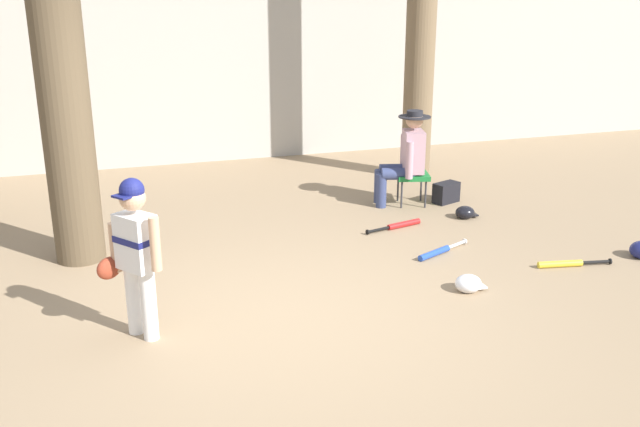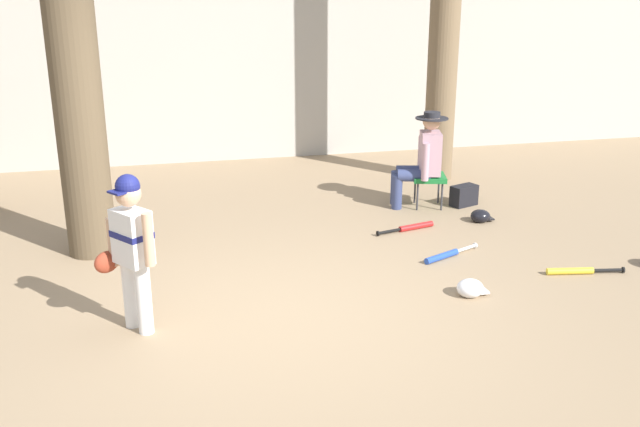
{
  "view_description": "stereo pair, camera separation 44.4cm",
  "coord_description": "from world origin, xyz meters",
  "px_view_note": "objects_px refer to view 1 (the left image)",
  "views": [
    {
      "loc": [
        -1.36,
        -5.18,
        2.68
      ],
      "look_at": [
        0.45,
        0.43,
        0.75
      ],
      "focal_mm": 39.53,
      "sensor_mm": 36.0,
      "label": 1
    },
    {
      "loc": [
        -0.94,
        -5.3,
        2.68
      ],
      "look_at": [
        0.45,
        0.43,
        0.75
      ],
      "focal_mm": 39.53,
      "sensor_mm": 36.0,
      "label": 2
    }
  ],
  "objects_px": {
    "young_ballplayer": "(135,249)",
    "batting_helmet_white": "(468,284)",
    "handbag_beside_stool": "(446,193)",
    "seated_spectator": "(405,155)",
    "bat_red_barrel": "(400,225)",
    "bat_yellow_trainer": "(566,264)",
    "batting_helmet_black": "(465,213)",
    "bat_blue_youth": "(438,252)",
    "tree_near_player": "(57,43)",
    "folding_stool": "(412,177)"
  },
  "relations": [
    {
      "from": "young_ballplayer",
      "to": "batting_helmet_white",
      "type": "relative_size",
      "value": 4.49
    },
    {
      "from": "batting_helmet_white",
      "to": "handbag_beside_stool",
      "type": "bearing_deg",
      "value": 66.64
    },
    {
      "from": "seated_spectator",
      "to": "bat_red_barrel",
      "type": "xyz_separation_m",
      "value": [
        -0.42,
        -0.82,
        -0.61
      ]
    },
    {
      "from": "handbag_beside_stool",
      "to": "bat_yellow_trainer",
      "type": "height_order",
      "value": "handbag_beside_stool"
    },
    {
      "from": "handbag_beside_stool",
      "to": "batting_helmet_black",
      "type": "distance_m",
      "value": 0.65
    },
    {
      "from": "seated_spectator",
      "to": "bat_blue_youth",
      "type": "xyz_separation_m",
      "value": [
        -0.39,
        -1.72,
        -0.61
      ]
    },
    {
      "from": "bat_yellow_trainer",
      "to": "batting_helmet_black",
      "type": "distance_m",
      "value": 1.68
    },
    {
      "from": "young_ballplayer",
      "to": "bat_red_barrel",
      "type": "distance_m",
      "value": 3.58
    },
    {
      "from": "tree_near_player",
      "to": "bat_yellow_trainer",
      "type": "relative_size",
      "value": 6.67
    },
    {
      "from": "young_ballplayer",
      "to": "folding_stool",
      "type": "relative_size",
      "value": 2.66
    },
    {
      "from": "folding_stool",
      "to": "bat_blue_youth",
      "type": "xyz_separation_m",
      "value": [
        -0.48,
        -1.69,
        -0.33
      ]
    },
    {
      "from": "tree_near_player",
      "to": "batting_helmet_black",
      "type": "distance_m",
      "value": 4.85
    },
    {
      "from": "young_ballplayer",
      "to": "batting_helmet_black",
      "type": "xyz_separation_m",
      "value": [
        3.92,
        1.84,
        -0.68
      ]
    },
    {
      "from": "batting_helmet_black",
      "to": "bat_blue_youth",
      "type": "bearing_deg",
      "value": -131.24
    },
    {
      "from": "young_ballplayer",
      "to": "bat_red_barrel",
      "type": "bearing_deg",
      "value": 30.06
    },
    {
      "from": "batting_helmet_black",
      "to": "seated_spectator",
      "type": "bearing_deg",
      "value": 123.07
    },
    {
      "from": "young_ballplayer",
      "to": "batting_helmet_black",
      "type": "bearing_deg",
      "value": 25.13
    },
    {
      "from": "bat_blue_youth",
      "to": "bat_yellow_trainer",
      "type": "xyz_separation_m",
      "value": [
        1.06,
        -0.68,
        0.0
      ]
    },
    {
      "from": "bat_blue_youth",
      "to": "bat_red_barrel",
      "type": "xyz_separation_m",
      "value": [
        -0.03,
        0.9,
        0.0
      ]
    },
    {
      "from": "folding_stool",
      "to": "batting_helmet_white",
      "type": "relative_size",
      "value": 1.69
    },
    {
      "from": "batting_helmet_white",
      "to": "folding_stool",
      "type": "bearing_deg",
      "value": 76.29
    },
    {
      "from": "young_ballplayer",
      "to": "bat_blue_youth",
      "type": "height_order",
      "value": "young_ballplayer"
    },
    {
      "from": "young_ballplayer",
      "to": "bat_blue_youth",
      "type": "xyz_separation_m",
      "value": [
        3.06,
        0.86,
        -0.71
      ]
    },
    {
      "from": "handbag_beside_stool",
      "to": "bat_yellow_trainer",
      "type": "relative_size",
      "value": 0.45
    },
    {
      "from": "tree_near_player",
      "to": "batting_helmet_black",
      "type": "height_order",
      "value": "tree_near_player"
    },
    {
      "from": "bat_red_barrel",
      "to": "batting_helmet_white",
      "type": "relative_size",
      "value": 2.54
    },
    {
      "from": "handbag_beside_stool",
      "to": "bat_yellow_trainer",
      "type": "bearing_deg",
      "value": -87.02
    },
    {
      "from": "tree_near_player",
      "to": "bat_blue_youth",
      "type": "distance_m",
      "value": 4.24
    },
    {
      "from": "seated_spectator",
      "to": "bat_yellow_trainer",
      "type": "relative_size",
      "value": 1.57
    },
    {
      "from": "young_ballplayer",
      "to": "batting_helmet_white",
      "type": "bearing_deg",
      "value": -0.86
    },
    {
      "from": "folding_stool",
      "to": "batting_helmet_white",
      "type": "distance_m",
      "value": 2.68
    },
    {
      "from": "tree_near_player",
      "to": "young_ballplayer",
      "type": "relative_size",
      "value": 3.9
    },
    {
      "from": "batting_helmet_black",
      "to": "tree_near_player",
      "type": "bearing_deg",
      "value": 179.35
    },
    {
      "from": "seated_spectator",
      "to": "batting_helmet_white",
      "type": "relative_size",
      "value": 4.13
    },
    {
      "from": "folding_stool",
      "to": "handbag_beside_stool",
      "type": "xyz_separation_m",
      "value": [
        0.46,
        -0.06,
        -0.23
      ]
    },
    {
      "from": "handbag_beside_stool",
      "to": "bat_red_barrel",
      "type": "relative_size",
      "value": 0.46
    },
    {
      "from": "bat_blue_youth",
      "to": "bat_red_barrel",
      "type": "relative_size",
      "value": 0.96
    },
    {
      "from": "folding_stool",
      "to": "tree_near_player",
      "type": "bearing_deg",
      "value": -170.69
    },
    {
      "from": "bat_red_barrel",
      "to": "bat_yellow_trainer",
      "type": "bearing_deg",
      "value": -55.46
    },
    {
      "from": "bat_yellow_trainer",
      "to": "bat_red_barrel",
      "type": "distance_m",
      "value": 1.92
    },
    {
      "from": "bat_blue_youth",
      "to": "handbag_beside_stool",
      "type": "bearing_deg",
      "value": 59.93
    },
    {
      "from": "seated_spectator",
      "to": "handbag_beside_stool",
      "type": "xyz_separation_m",
      "value": [
        0.56,
        -0.09,
        -0.51
      ]
    },
    {
      "from": "tree_near_player",
      "to": "batting_helmet_white",
      "type": "distance_m",
      "value": 4.41
    },
    {
      "from": "folding_stool",
      "to": "seated_spectator",
      "type": "bearing_deg",
      "value": 164.84
    },
    {
      "from": "young_ballplayer",
      "to": "handbag_beside_stool",
      "type": "relative_size",
      "value": 3.84
    },
    {
      "from": "young_ballplayer",
      "to": "handbag_beside_stool",
      "type": "bearing_deg",
      "value": 31.82
    },
    {
      "from": "batting_helmet_white",
      "to": "bat_blue_youth",
      "type": "bearing_deg",
      "value": 80.57
    },
    {
      "from": "bat_red_barrel",
      "to": "batting_helmet_black",
      "type": "distance_m",
      "value": 0.9
    },
    {
      "from": "tree_near_player",
      "to": "bat_yellow_trainer",
      "type": "height_order",
      "value": "tree_near_player"
    },
    {
      "from": "bat_blue_youth",
      "to": "batting_helmet_black",
      "type": "bearing_deg",
      "value": 48.76
    }
  ]
}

